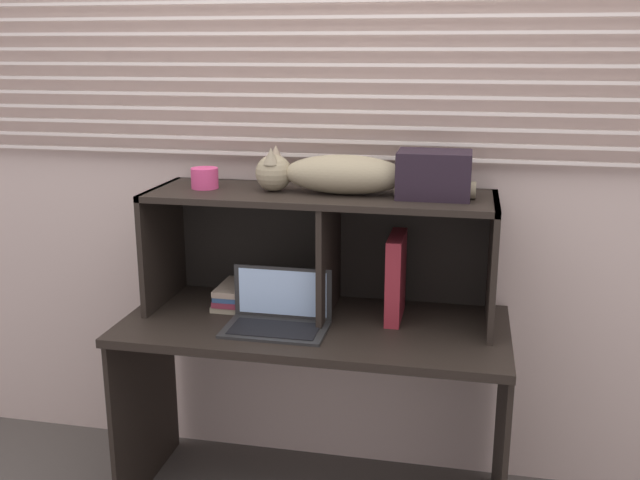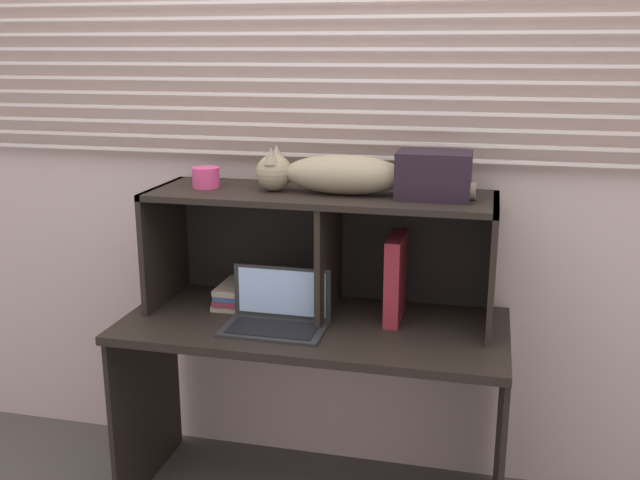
# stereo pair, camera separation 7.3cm
# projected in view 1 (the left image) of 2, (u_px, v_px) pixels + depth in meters

# --- Properties ---
(back_panel_with_blinds) EXTENTS (4.40, 0.08, 2.50)m
(back_panel_with_blinds) POSITION_uv_depth(u_px,v_px,m) (333.00, 153.00, 2.71)
(back_panel_with_blinds) COLOR beige
(back_panel_with_blinds) RESTS_ON ground
(desk) EXTENTS (1.34, 0.61, 0.72)m
(desk) POSITION_uv_depth(u_px,v_px,m) (314.00, 359.00, 2.56)
(desk) COLOR black
(desk) RESTS_ON ground
(hutch_shelf_unit) EXTENTS (1.21, 0.38, 0.44)m
(hutch_shelf_unit) POSITION_uv_depth(u_px,v_px,m) (323.00, 228.00, 2.57)
(hutch_shelf_unit) COLOR black
(hutch_shelf_unit) RESTS_ON desk
(cat) EXTENTS (0.76, 0.17, 0.16)m
(cat) POSITION_uv_depth(u_px,v_px,m) (337.00, 175.00, 2.48)
(cat) COLOR gray
(cat) RESTS_ON hutch_shelf_unit
(laptop) EXTENTS (0.35, 0.21, 0.19)m
(laptop) POSITION_uv_depth(u_px,v_px,m) (278.00, 316.00, 2.47)
(laptop) COLOR #272727
(laptop) RESTS_ON desk
(binder_upright) EXTENTS (0.05, 0.23, 0.30)m
(binder_upright) POSITION_uv_depth(u_px,v_px,m) (396.00, 277.00, 2.53)
(binder_upright) COLOR maroon
(binder_upright) RESTS_ON desk
(book_stack) EXTENTS (0.18, 0.21, 0.08)m
(book_stack) POSITION_uv_depth(u_px,v_px,m) (242.00, 295.00, 2.67)
(book_stack) COLOR gray
(book_stack) RESTS_ON desk
(small_basket) EXTENTS (0.10, 0.10, 0.07)m
(small_basket) POSITION_uv_depth(u_px,v_px,m) (205.00, 178.00, 2.58)
(small_basket) COLOR #D54179
(small_basket) RESTS_ON hutch_shelf_unit
(storage_box) EXTENTS (0.24, 0.17, 0.16)m
(storage_box) POSITION_uv_depth(u_px,v_px,m) (434.00, 174.00, 2.41)
(storage_box) COLOR black
(storage_box) RESTS_ON hutch_shelf_unit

